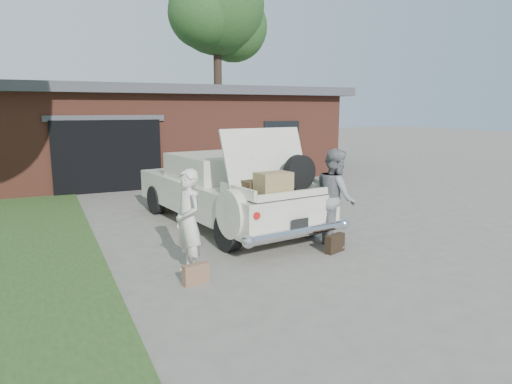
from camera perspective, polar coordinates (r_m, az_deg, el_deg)
name	(u,v)px	position (r m, az deg, el deg)	size (l,w,h in m)	color
ground	(271,262)	(7.72, 1.93, -8.79)	(90.00, 90.00, 0.00)	gray
house	(160,131)	(18.48, -11.85, 7.49)	(12.80, 7.80, 3.30)	brown
tree_right	(218,13)	(25.74, -4.75, 21.38)	(5.73, 4.98, 10.29)	#38281E
sedan	(226,189)	(10.03, -3.82, 0.35)	(2.76, 5.59, 2.17)	silver
woman_left	(188,222)	(7.08, -8.44, -3.74)	(0.60, 0.39, 1.64)	silver
woman_right	(335,197)	(8.60, 9.88, -0.65)	(0.88, 0.69, 1.82)	gray
suitcase_left	(196,274)	(6.83, -7.54, -10.13)	(0.39, 0.13, 0.30)	#8B6247
suitcase_right	(335,243)	(8.31, 9.84, -6.34)	(0.43, 0.14, 0.33)	black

